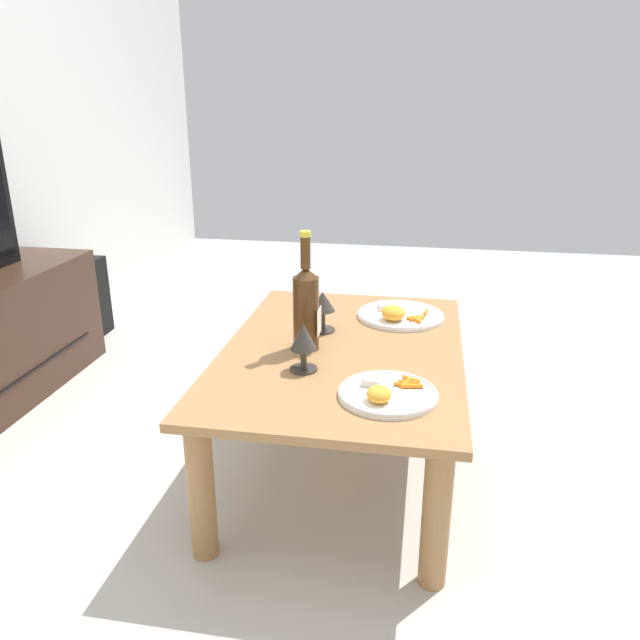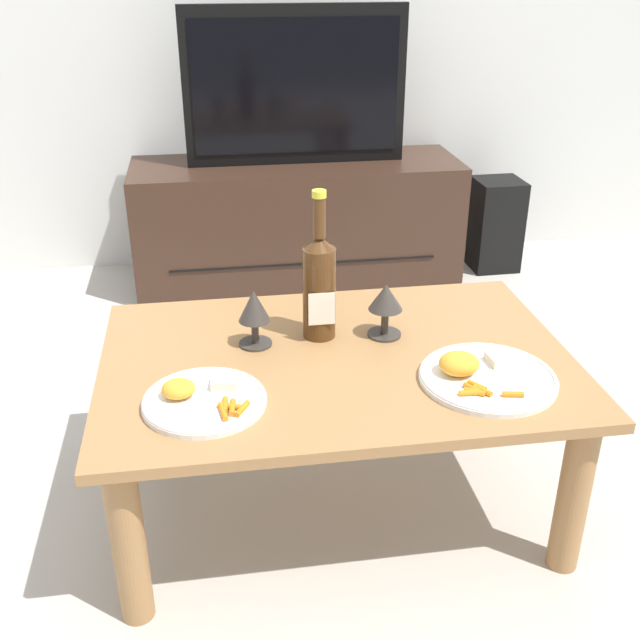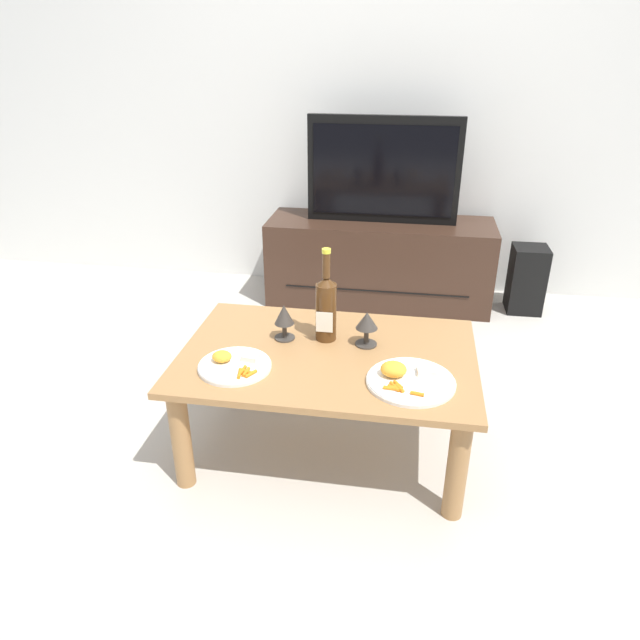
# 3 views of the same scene
# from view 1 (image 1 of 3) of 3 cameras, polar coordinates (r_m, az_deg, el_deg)

# --- Properties ---
(ground_plane) EXTENTS (6.40, 6.40, 0.00)m
(ground_plane) POSITION_cam_1_polar(r_m,az_deg,el_deg) (2.10, 1.97, -13.27)
(ground_plane) COLOR #B7B2A8
(dining_table) EXTENTS (1.08, 0.72, 0.42)m
(dining_table) POSITION_cam_1_polar(r_m,az_deg,el_deg) (1.93, 2.10, -4.56)
(dining_table) COLOR #9E7042
(dining_table) RESTS_ON ground_plane
(floor_speaker) EXTENTS (0.20, 0.20, 0.39)m
(floor_speaker) POSITION_cam_1_polar(r_m,az_deg,el_deg) (3.32, -21.06, 1.94)
(floor_speaker) COLOR black
(floor_speaker) RESTS_ON ground_plane
(wine_bottle) EXTENTS (0.08, 0.08, 0.36)m
(wine_bottle) POSITION_cam_1_polar(r_m,az_deg,el_deg) (1.84, -1.30, 1.40)
(wine_bottle) COLOR #4C2D14
(wine_bottle) RESTS_ON dining_table
(goblet_left) EXTENTS (0.08, 0.08, 0.14)m
(goblet_left) POSITION_cam_1_polar(r_m,az_deg,el_deg) (1.71, -1.55, -1.81)
(goblet_left) COLOR #38332D
(goblet_left) RESTS_ON dining_table
(goblet_right) EXTENTS (0.08, 0.08, 0.14)m
(goblet_right) POSITION_cam_1_polar(r_m,az_deg,el_deg) (2.00, 0.24, 1.46)
(goblet_right) COLOR #38332D
(goblet_right) RESTS_ON dining_table
(dinner_plate_left) EXTENTS (0.26, 0.26, 0.05)m
(dinner_plate_left) POSITION_cam_1_polar(r_m,az_deg,el_deg) (1.60, 6.20, -6.71)
(dinner_plate_left) COLOR white
(dinner_plate_left) RESTS_ON dining_table
(dinner_plate_right) EXTENTS (0.30, 0.30, 0.06)m
(dinner_plate_right) POSITION_cam_1_polar(r_m,az_deg,el_deg) (2.16, 7.33, 0.50)
(dinner_plate_right) COLOR white
(dinner_plate_right) RESTS_ON dining_table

